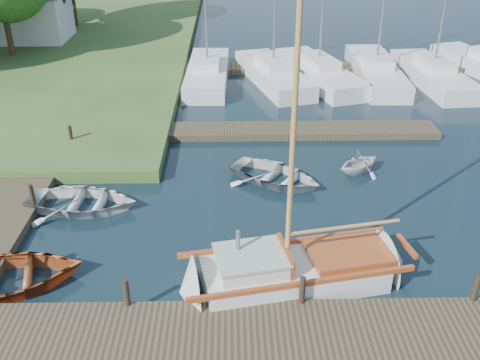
{
  "coord_description": "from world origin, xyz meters",
  "views": [
    {
      "loc": [
        -0.3,
        -15.63,
        9.77
      ],
      "look_at": [
        0.0,
        0.0,
        1.2
      ],
      "focal_mm": 40.0,
      "sensor_mm": 36.0,
      "label": 1
    }
  ],
  "objects_px": {
    "tender_d": "(360,160)",
    "marina_boat_2": "(318,71)",
    "mooring_post_2": "(302,290)",
    "mooring_post_5": "(71,135)",
    "sailboat": "(299,272)",
    "house_c": "(28,8)",
    "mooring_post_4": "(32,195)",
    "mooring_post_1": "(126,292)",
    "mooring_post_3": "(476,288)",
    "tender_c": "(276,173)",
    "marina_boat_0": "(207,72)",
    "marina_boat_3": "(376,69)",
    "tender_a": "(82,199)",
    "marina_boat_4": "(433,73)",
    "marina_boat_1": "(273,73)"
  },
  "relations": [
    {
      "from": "mooring_post_1",
      "to": "sailboat",
      "type": "bearing_deg",
      "value": 14.3
    },
    {
      "from": "mooring_post_5",
      "to": "marina_boat_2",
      "type": "relative_size",
      "value": 0.06
    },
    {
      "from": "mooring_post_2",
      "to": "marina_boat_0",
      "type": "bearing_deg",
      "value": 99.2
    },
    {
      "from": "marina_boat_0",
      "to": "marina_boat_1",
      "type": "xyz_separation_m",
      "value": [
        3.72,
        -0.26,
        -0.01
      ]
    },
    {
      "from": "mooring_post_4",
      "to": "tender_d",
      "type": "relative_size",
      "value": 0.41
    },
    {
      "from": "tender_d",
      "to": "marina_boat_3",
      "type": "bearing_deg",
      "value": -48.96
    },
    {
      "from": "mooring_post_3",
      "to": "marina_boat_0",
      "type": "xyz_separation_m",
      "value": [
        -7.58,
        19.02,
        -0.12
      ]
    },
    {
      "from": "marina_boat_1",
      "to": "marina_boat_3",
      "type": "xyz_separation_m",
      "value": [
        5.98,
        0.53,
        0.01
      ]
    },
    {
      "from": "mooring_post_5",
      "to": "marina_boat_4",
      "type": "xyz_separation_m",
      "value": [
        18.19,
        8.52,
        -0.14
      ]
    },
    {
      "from": "sailboat",
      "to": "house_c",
      "type": "height_order",
      "value": "sailboat"
    },
    {
      "from": "mooring_post_2",
      "to": "mooring_post_5",
      "type": "bearing_deg",
      "value": 130.36
    },
    {
      "from": "mooring_post_1",
      "to": "sailboat",
      "type": "xyz_separation_m",
      "value": [
        4.56,
        1.16,
        -0.36
      ]
    },
    {
      "from": "mooring_post_1",
      "to": "marina_boat_1",
      "type": "bearing_deg",
      "value": 74.67
    },
    {
      "from": "mooring_post_5",
      "to": "sailboat",
      "type": "bearing_deg",
      "value": -45.91
    },
    {
      "from": "mooring_post_2",
      "to": "marina_boat_3",
      "type": "height_order",
      "value": "marina_boat_3"
    },
    {
      "from": "marina_boat_1",
      "to": "marina_boat_2",
      "type": "distance_m",
      "value": 2.64
    },
    {
      "from": "mooring_post_5",
      "to": "marina_boat_3",
      "type": "xyz_separation_m",
      "value": [
        15.12,
        9.29,
        -0.12
      ]
    },
    {
      "from": "mooring_post_4",
      "to": "marina_boat_3",
      "type": "bearing_deg",
      "value": 43.39
    },
    {
      "from": "mooring_post_4",
      "to": "mooring_post_1",
      "type": "bearing_deg",
      "value": -51.34
    },
    {
      "from": "mooring_post_1",
      "to": "tender_a",
      "type": "distance_m",
      "value": 5.78
    },
    {
      "from": "marina_boat_1",
      "to": "marina_boat_4",
      "type": "relative_size",
      "value": 1.09
    },
    {
      "from": "tender_a",
      "to": "marina_boat_0",
      "type": "height_order",
      "value": "marina_boat_0"
    },
    {
      "from": "marina_boat_4",
      "to": "house_c",
      "type": "bearing_deg",
      "value": 66.66
    },
    {
      "from": "sailboat",
      "to": "marina_boat_0",
      "type": "xyz_separation_m",
      "value": [
        -3.14,
        17.86,
        0.24
      ]
    },
    {
      "from": "mooring_post_1",
      "to": "sailboat",
      "type": "height_order",
      "value": "sailboat"
    },
    {
      "from": "marina_boat_3",
      "to": "marina_boat_4",
      "type": "xyz_separation_m",
      "value": [
        3.07,
        -0.77,
        -0.02
      ]
    },
    {
      "from": "sailboat",
      "to": "tender_d",
      "type": "bearing_deg",
      "value": 53.27
    },
    {
      "from": "sailboat",
      "to": "house_c",
      "type": "xyz_separation_m",
      "value": [
        -15.56,
        25.84,
        2.24
      ]
    },
    {
      "from": "tender_d",
      "to": "mooring_post_5",
      "type": "bearing_deg",
      "value": 46.64
    },
    {
      "from": "mooring_post_5",
      "to": "marina_boat_1",
      "type": "height_order",
      "value": "marina_boat_1"
    },
    {
      "from": "marina_boat_0",
      "to": "house_c",
      "type": "relative_size",
      "value": 2.26
    },
    {
      "from": "mooring_post_4",
      "to": "mooring_post_5",
      "type": "xyz_separation_m",
      "value": [
        0.0,
        5.0,
        0.0
      ]
    },
    {
      "from": "tender_d",
      "to": "marina_boat_1",
      "type": "height_order",
      "value": "marina_boat_1"
    },
    {
      "from": "mooring_post_2",
      "to": "marina_boat_2",
      "type": "bearing_deg",
      "value": 80.28
    },
    {
      "from": "tender_d",
      "to": "marina_boat_3",
      "type": "distance_m",
      "value": 12.04
    },
    {
      "from": "marina_boat_4",
      "to": "sailboat",
      "type": "bearing_deg",
      "value": 146.26
    },
    {
      "from": "marina_boat_4",
      "to": "marina_boat_0",
      "type": "bearing_deg",
      "value": 83.03
    },
    {
      "from": "tender_a",
      "to": "marina_boat_2",
      "type": "xyz_separation_m",
      "value": [
        10.2,
        13.83,
        0.19
      ]
    },
    {
      "from": "tender_d",
      "to": "marina_boat_0",
      "type": "xyz_separation_m",
      "value": [
        -6.28,
        11.27,
        0.06
      ]
    },
    {
      "from": "marina_boat_2",
      "to": "marina_boat_1",
      "type": "bearing_deg",
      "value": 79.82
    },
    {
      "from": "mooring_post_3",
      "to": "tender_d",
      "type": "height_order",
      "value": "mooring_post_3"
    },
    {
      "from": "mooring_post_3",
      "to": "tender_c",
      "type": "bearing_deg",
      "value": 123.3
    },
    {
      "from": "tender_a",
      "to": "mooring_post_2",
      "type": "bearing_deg",
      "value": -121.04
    },
    {
      "from": "mooring_post_2",
      "to": "tender_a",
      "type": "height_order",
      "value": "mooring_post_2"
    },
    {
      "from": "mooring_post_4",
      "to": "house_c",
      "type": "distance_m",
      "value": 23.16
    },
    {
      "from": "mooring_post_2",
      "to": "marina_boat_3",
      "type": "relative_size",
      "value": 0.06
    },
    {
      "from": "tender_d",
      "to": "marina_boat_2",
      "type": "height_order",
      "value": "marina_boat_2"
    },
    {
      "from": "mooring_post_3",
      "to": "marina_boat_2",
      "type": "height_order",
      "value": "marina_boat_2"
    },
    {
      "from": "sailboat",
      "to": "marina_boat_4",
      "type": "bearing_deg",
      "value": 49.71
    },
    {
      "from": "mooring_post_5",
      "to": "sailboat",
      "type": "relative_size",
      "value": 0.08
    }
  ]
}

